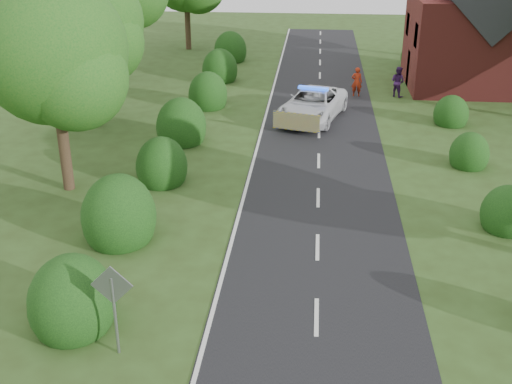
# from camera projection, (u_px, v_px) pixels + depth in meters

# --- Properties ---
(road) EXTENTS (6.00, 70.00, 0.02)m
(road) POSITION_uv_depth(u_px,v_px,m) (319.00, 169.00, 27.71)
(road) COLOR black
(road) RESTS_ON ground
(road_markings) EXTENTS (4.96, 70.00, 0.01)m
(road_markings) POSITION_uv_depth(u_px,v_px,m) (279.00, 187.00, 25.96)
(road_markings) COLOR white
(road_markings) RESTS_ON road
(hedgerow_left) EXTENTS (2.75, 50.41, 3.00)m
(hedgerow_left) POSITION_uv_depth(u_px,v_px,m) (151.00, 177.00, 24.96)
(hedgerow_left) COLOR black
(hedgerow_left) RESTS_ON ground
(hedgerow_right) EXTENTS (2.10, 45.78, 2.10)m
(hedgerow_right) POSITION_uv_depth(u_px,v_px,m) (499.00, 200.00, 23.48)
(hedgerow_right) COLOR black
(hedgerow_right) RESTS_ON ground
(tree_left_a) EXTENTS (5.74, 5.60, 8.38)m
(tree_left_a) POSITION_uv_depth(u_px,v_px,m) (58.00, 57.00, 23.53)
(tree_left_a) COLOR #332316
(tree_left_a) RESTS_ON ground
(tree_left_b) EXTENTS (5.74, 5.60, 8.07)m
(tree_left_b) POSITION_uv_depth(u_px,v_px,m) (90.00, 28.00, 31.06)
(tree_left_b) COLOR #332316
(tree_left_b) RESTS_ON ground
(road_sign) EXTENTS (1.06, 0.08, 2.53)m
(road_sign) POSITION_uv_depth(u_px,v_px,m) (113.00, 297.00, 15.65)
(road_sign) COLOR gray
(road_sign) RESTS_ON ground
(house) EXTENTS (8.00, 7.40, 9.17)m
(house) POSITION_uv_depth(u_px,v_px,m) (479.00, 26.00, 39.01)
(house) COLOR maroon
(house) RESTS_ON ground
(police_van) EXTENTS (4.09, 6.30, 1.76)m
(police_van) POSITION_uv_depth(u_px,v_px,m) (313.00, 105.00, 34.00)
(police_van) COLOR silver
(police_van) RESTS_ON ground
(pedestrian_red) EXTENTS (0.67, 0.47, 1.75)m
(pedestrian_red) POSITION_uv_depth(u_px,v_px,m) (357.00, 82.00, 38.14)
(pedestrian_red) COLOR #AB2912
(pedestrian_red) RESTS_ON ground
(pedestrian_purple) EXTENTS (1.11, 1.09, 1.80)m
(pedestrian_purple) POSITION_uv_depth(u_px,v_px,m) (398.00, 82.00, 38.10)
(pedestrian_purple) COLOR #3B194E
(pedestrian_purple) RESTS_ON ground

